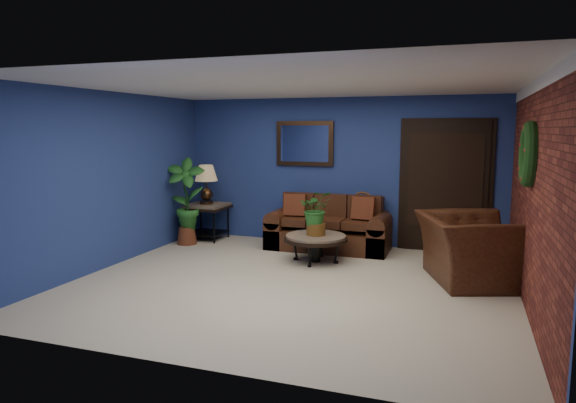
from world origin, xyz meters
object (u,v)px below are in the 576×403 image
(sofa, at_px, (329,231))
(armchair, at_px, (470,249))
(coffee_table, at_px, (316,239))
(end_table, at_px, (207,212))
(table_lamp, at_px, (206,180))
(side_chair, at_px, (361,218))

(sofa, bearing_deg, armchair, -29.43)
(sofa, xyz_separation_m, armchair, (2.19, -1.24, 0.14))
(coffee_table, bearing_deg, end_table, 158.56)
(table_lamp, xyz_separation_m, side_chair, (2.77, 0.07, -0.54))
(table_lamp, bearing_deg, side_chair, 1.46)
(sofa, bearing_deg, coffee_table, -88.11)
(end_table, distance_m, table_lamp, 0.58)
(coffee_table, bearing_deg, armchair, -8.27)
(coffee_table, xyz_separation_m, table_lamp, (-2.29, 0.90, 0.73))
(side_chair, relative_size, armchair, 0.72)
(coffee_table, bearing_deg, table_lamp, 158.56)
(side_chair, height_order, armchair, side_chair)
(side_chair, bearing_deg, coffee_table, -114.35)
(end_table, bearing_deg, coffee_table, -21.44)
(coffee_table, height_order, side_chair, side_chair)
(table_lamp, bearing_deg, sofa, 0.63)
(sofa, relative_size, side_chair, 2.07)
(sofa, height_order, side_chair, side_chair)
(sofa, bearing_deg, side_chair, 5.13)
(sofa, bearing_deg, table_lamp, -179.37)
(sofa, relative_size, end_table, 2.81)
(coffee_table, height_order, end_table, end_table)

